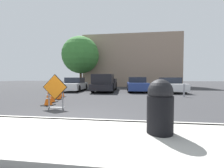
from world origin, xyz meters
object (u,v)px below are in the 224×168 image
(parked_car_third, at_px, (170,85))
(trash_bin, at_px, (160,106))
(road_closed_sign, at_px, (55,90))
(pickup_truck, at_px, (105,84))
(parked_car_second, at_px, (137,85))
(traffic_cone_fourth, at_px, (62,92))
(bollard_nearest, at_px, (159,88))
(traffic_cone_third, at_px, (59,93))
(parked_car_nearest, at_px, (75,85))
(traffic_cone_second, at_px, (52,96))
(traffic_cone_nearest, at_px, (48,98))
(bollard_second, at_px, (184,90))

(parked_car_third, height_order, trash_bin, parked_car_third)
(road_closed_sign, relative_size, trash_bin, 1.28)
(pickup_truck, height_order, parked_car_second, pickup_truck)
(parked_car_third, bearing_deg, traffic_cone_fourth, 28.58)
(traffic_cone_fourth, xyz_separation_m, bollard_nearest, (6.55, 1.25, 0.20))
(traffic_cone_third, distance_m, parked_car_nearest, 6.00)
(bollard_nearest, bearing_deg, road_closed_sign, -137.61)
(traffic_cone_fourth, bearing_deg, traffic_cone_third, -75.01)
(traffic_cone_second, xyz_separation_m, pickup_truck, (1.67, 6.69, 0.41))
(traffic_cone_third, distance_m, trash_bin, 7.32)
(traffic_cone_nearest, relative_size, parked_car_second, 0.16)
(road_closed_sign, height_order, bollard_nearest, road_closed_sign)
(parked_car_second, xyz_separation_m, parked_car_third, (3.08, 0.10, -0.02))
(parked_car_nearest, relative_size, bollard_second, 4.74)
(parked_car_third, bearing_deg, road_closed_sign, 48.19)
(traffic_cone_third, height_order, bollard_nearest, bollard_nearest)
(traffic_cone_second, bearing_deg, parked_car_third, 42.47)
(traffic_cone_fourth, xyz_separation_m, parked_car_third, (8.24, 5.08, 0.26))
(traffic_cone_third, relative_size, trash_bin, 0.65)
(parked_car_nearest, bearing_deg, traffic_cone_second, 97.94)
(trash_bin, bearing_deg, traffic_cone_fourth, 129.80)
(traffic_cone_nearest, bearing_deg, pickup_truck, 79.82)
(parked_car_third, height_order, bollard_second, parked_car_third)
(traffic_cone_third, xyz_separation_m, bollard_second, (7.98, 2.24, 0.12))
(parked_car_second, height_order, parked_car_third, parked_car_second)
(bollard_second, bearing_deg, traffic_cone_fourth, -171.41)
(traffic_cone_fourth, distance_m, trash_bin, 8.24)
(traffic_cone_fourth, bearing_deg, bollard_second, 8.59)
(traffic_cone_fourth, relative_size, trash_bin, 0.66)
(traffic_cone_second, height_order, parked_car_second, parked_car_second)
(traffic_cone_nearest, xyz_separation_m, traffic_cone_fourth, (-0.74, 2.95, 0.04))
(traffic_cone_third, height_order, pickup_truck, pickup_truck)
(parked_car_third, bearing_deg, pickup_truck, 1.27)
(pickup_truck, bearing_deg, bollard_nearest, 141.45)
(traffic_cone_second, distance_m, parked_car_second, 8.51)
(traffic_cone_second, xyz_separation_m, traffic_cone_fourth, (-0.42, 2.08, 0.03))
(traffic_cone_third, relative_size, bollard_nearest, 0.69)
(traffic_cone_third, xyz_separation_m, bollard_nearest, (6.28, 2.24, 0.21))
(traffic_cone_nearest, distance_m, traffic_cone_fourth, 3.04)
(bollard_second, bearing_deg, trash_bin, -111.46)
(road_closed_sign, bearing_deg, traffic_cone_fourth, 111.66)
(parked_car_second, height_order, bollard_nearest, parked_car_second)
(traffic_cone_second, distance_m, trash_bin, 6.46)
(road_closed_sign, distance_m, traffic_cone_second, 1.75)
(road_closed_sign, xyz_separation_m, traffic_cone_third, (-1.11, 2.47, -0.43))
(parked_car_second, bearing_deg, traffic_cone_fourth, 40.76)
(road_closed_sign, relative_size, parked_car_nearest, 0.34)
(traffic_cone_second, height_order, pickup_truck, pickup_truck)
(trash_bin, bearing_deg, traffic_cone_second, 138.77)
(trash_bin, bearing_deg, bollard_second, 68.54)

